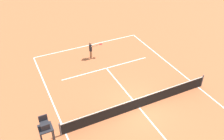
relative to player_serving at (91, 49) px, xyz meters
name	(u,v)px	position (x,y,z in m)	size (l,w,h in m)	color
ground_plane	(139,108)	(-0.54, 7.84, -1.01)	(60.00, 60.00, 0.00)	#B76038
court_lines	(139,108)	(-0.54, 7.84, -1.01)	(11.09, 20.69, 0.01)	white
tennis_net	(140,103)	(-0.54, 7.84, -0.52)	(11.69, 0.10, 1.07)	#4C4C51
player_serving	(91,49)	(0.00, 0.00, 0.00)	(1.28, 0.52, 1.70)	#9E704C
tennis_ball	(81,70)	(1.64, 1.49, -0.98)	(0.07, 0.07, 0.07)	#CCE033
umpire_chair	(45,128)	(6.13, 8.30, 0.60)	(0.80, 0.80, 2.41)	#232328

